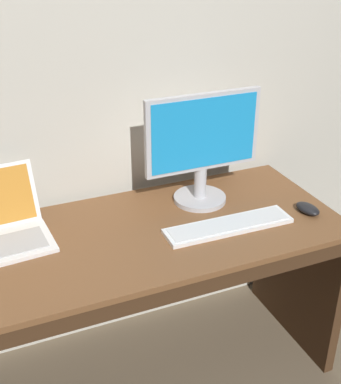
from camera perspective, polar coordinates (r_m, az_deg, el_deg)
The scene contains 6 objects.
ground_plane at distance 2.33m, azimuth -2.97°, elevation -19.53°, with size 14.00×14.00×0.00m, color brown.
desk at distance 2.00m, azimuth -3.20°, elevation -10.18°, with size 1.52×0.65×0.71m.
laptop_white at distance 1.90m, azimuth -18.33°, elevation -3.94°, with size 0.34×0.33×0.23m.
external_monitor at distance 1.98m, azimuth 3.57°, elevation 4.91°, with size 0.47×0.21×0.45m.
wired_keyboard at distance 1.91m, azimuth 6.47°, elevation -3.73°, with size 0.49×0.13×0.02m.
computer_mouse at distance 2.06m, azimuth 15.01°, elevation -1.80°, with size 0.06×0.11×0.03m, color black.
Camera 1 is at (-0.51, -1.51, 1.71)m, focal length 47.96 mm.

